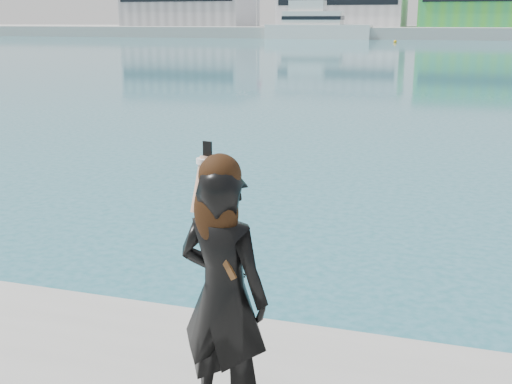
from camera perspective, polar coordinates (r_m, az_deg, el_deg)
far_quay at (r=134.08m, az=17.42°, el=13.42°), size 320.00×40.00×2.00m
warehouse_white at (r=134.13m, az=7.80°, el=16.42°), size 24.48×15.35×9.50m
flagpole_left at (r=131.12m, az=0.08°, el=16.48°), size 1.28×0.16×8.00m
motor_yacht at (r=118.29m, az=5.34°, el=14.58°), size 18.69×5.53×8.67m
buoy_far at (r=100.61m, az=12.26°, el=12.84°), size 0.50×0.50×0.50m
woman at (r=4.17m, az=-2.96°, el=-8.54°), size 0.71×0.54×1.84m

